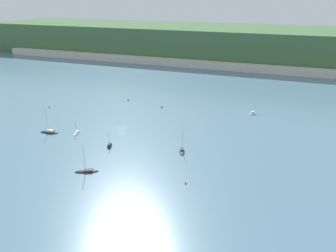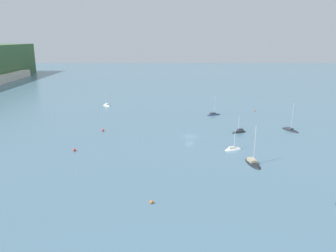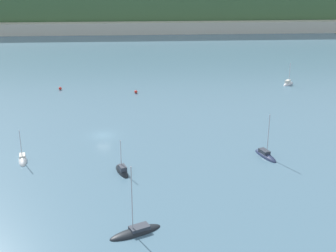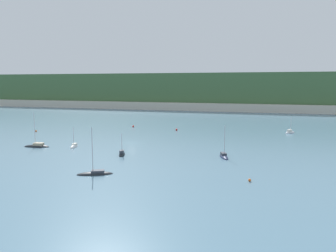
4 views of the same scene
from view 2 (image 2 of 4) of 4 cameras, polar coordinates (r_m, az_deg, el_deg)
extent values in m
plane|color=slate|center=(103.33, 3.83, -1.84)|extent=(600.00, 600.00, 0.00)
ellipsoid|color=white|center=(92.68, 11.29, -4.15)|extent=(2.44, 5.14, 1.70)
cube|color=beige|center=(92.28, 11.09, -3.74)|extent=(1.34, 1.96, 0.56)
cylinder|color=silver|center=(91.82, 11.53, -2.32)|extent=(0.14, 0.14, 5.24)
ellipsoid|color=black|center=(117.08, 20.52, -0.74)|extent=(7.28, 4.88, 1.13)
cube|color=#333842|center=(117.31, 20.34, -0.40)|extent=(2.92, 2.39, 0.54)
cylinder|color=#B2B2B7|center=(115.68, 20.86, 1.54)|extent=(0.14, 0.14, 9.16)
ellipsoid|color=black|center=(83.87, 14.54, -6.46)|extent=(7.63, 3.62, 1.39)
cube|color=tan|center=(84.08, 14.41, -5.82)|extent=(2.89, 2.08, 0.82)
cylinder|color=silver|center=(81.84, 14.89, -3.20)|extent=(0.14, 0.14, 9.53)
ellipsoid|color=silver|center=(151.19, -10.67, 3.43)|extent=(4.18, 4.29, 1.46)
cube|color=silver|center=(150.73, -10.60, 3.72)|extent=(1.84, 1.86, 0.90)
cylinder|color=silver|center=(150.78, -10.78, 4.60)|extent=(0.14, 0.14, 5.45)
ellipsoid|color=black|center=(109.78, 12.26, -1.13)|extent=(3.01, 5.23, 1.56)
cube|color=#333842|center=(109.76, 12.46, -0.68)|extent=(1.54, 2.04, 0.86)
cylinder|color=silver|center=(108.87, 12.23, 0.35)|extent=(0.14, 0.14, 5.07)
ellipsoid|color=#232D4C|center=(132.65, 7.96, 1.90)|extent=(3.57, 6.21, 1.29)
cube|color=#333842|center=(132.26, 7.79, 2.18)|extent=(1.81, 2.42, 0.71)
cylinder|color=#B2B2B7|center=(131.91, 8.14, 3.65)|extent=(0.14, 0.14, 7.52)
sphere|color=orange|center=(63.26, -2.89, -13.08)|extent=(0.65, 0.65, 0.65)
sphere|color=red|center=(93.61, -15.99, -4.01)|extent=(0.78, 0.78, 0.78)
sphere|color=red|center=(110.86, -11.27, -0.71)|extent=(0.79, 0.79, 0.79)
sphere|color=orange|center=(143.09, 14.90, 2.62)|extent=(0.53, 0.53, 0.53)
camera|label=1|loc=(194.81, 37.20, 18.00)|focal=35.00mm
camera|label=3|loc=(141.31, 42.04, 12.88)|focal=50.00mm
camera|label=4|loc=(169.02, 35.42, 8.31)|focal=35.00mm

